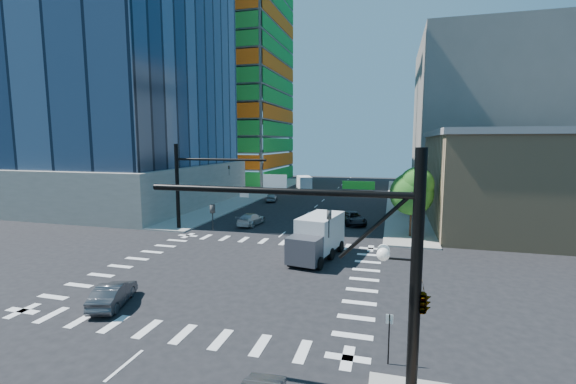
% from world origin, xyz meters
% --- Properties ---
extents(ground, '(160.00, 160.00, 0.00)m').
position_xyz_m(ground, '(0.00, 0.00, 0.00)').
color(ground, black).
rests_on(ground, ground).
extents(road_markings, '(20.00, 20.00, 0.01)m').
position_xyz_m(road_markings, '(0.00, 0.00, 0.01)').
color(road_markings, silver).
rests_on(road_markings, ground).
extents(sidewalk_ne, '(5.00, 60.00, 0.15)m').
position_xyz_m(sidewalk_ne, '(12.50, 40.00, 0.07)').
color(sidewalk_ne, gray).
rests_on(sidewalk_ne, ground).
extents(sidewalk_nw, '(5.00, 60.00, 0.15)m').
position_xyz_m(sidewalk_nw, '(-12.50, 40.00, 0.07)').
color(sidewalk_nw, gray).
rests_on(sidewalk_nw, ground).
extents(construction_building, '(25.16, 34.50, 70.60)m').
position_xyz_m(construction_building, '(-27.41, 61.93, 24.61)').
color(construction_building, gray).
rests_on(construction_building, ground).
extents(commercial_building, '(20.50, 22.50, 10.60)m').
position_xyz_m(commercial_building, '(25.00, 22.00, 5.31)').
color(commercial_building, tan).
rests_on(commercial_building, ground).
extents(bg_building_ne, '(24.00, 30.00, 28.00)m').
position_xyz_m(bg_building_ne, '(27.00, 55.00, 14.00)').
color(bg_building_ne, slate).
rests_on(bg_building_ne, ground).
extents(signal_mast_se, '(10.51, 2.48, 9.00)m').
position_xyz_m(signal_mast_se, '(10.60, -11.50, 5.01)').
color(signal_mast_se, black).
rests_on(signal_mast_se, sidewalk_se).
extents(signal_mast_nw, '(10.20, 0.40, 9.00)m').
position_xyz_m(signal_mast_nw, '(-10.00, 11.50, 5.49)').
color(signal_mast_nw, black).
rests_on(signal_mast_nw, sidewalk_nw).
extents(tree_south, '(4.16, 4.16, 6.82)m').
position_xyz_m(tree_south, '(12.63, 13.90, 4.69)').
color(tree_south, '#382316').
rests_on(tree_south, sidewalk_ne).
extents(tree_north, '(3.54, 3.52, 5.78)m').
position_xyz_m(tree_north, '(12.93, 25.90, 3.99)').
color(tree_north, '#382316').
rests_on(tree_north, sidewalk_ne).
extents(no_parking_sign, '(0.30, 0.06, 2.20)m').
position_xyz_m(no_parking_sign, '(10.70, -9.00, 1.38)').
color(no_parking_sign, black).
rests_on(no_parking_sign, ground).
extents(car_nb_far, '(3.83, 5.46, 1.38)m').
position_xyz_m(car_nb_far, '(6.46, 18.93, 0.69)').
color(car_nb_far, black).
rests_on(car_nb_far, ground).
extents(car_sb_near, '(2.22, 4.81, 1.36)m').
position_xyz_m(car_sb_near, '(-4.65, 15.40, 0.68)').
color(car_sb_near, silver).
rests_on(car_sb_near, ground).
extents(car_sb_mid, '(2.43, 4.22, 1.35)m').
position_xyz_m(car_sb_mid, '(-7.70, 32.79, 0.68)').
color(car_sb_mid, '#909497').
rests_on(car_sb_mid, ground).
extents(car_sb_cross, '(2.57, 4.29, 1.34)m').
position_xyz_m(car_sb_cross, '(-4.63, -7.02, 0.67)').
color(car_sb_cross, '#424346').
rests_on(car_sb_cross, ground).
extents(box_truck_near, '(3.78, 6.80, 3.37)m').
position_xyz_m(box_truck_near, '(4.89, 4.83, 1.49)').
color(box_truck_near, black).
rests_on(box_truck_near, ground).
extents(box_truck_far, '(4.33, 6.22, 3.00)m').
position_xyz_m(box_truck_far, '(-5.55, 45.99, 1.33)').
color(box_truck_far, black).
rests_on(box_truck_far, ground).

